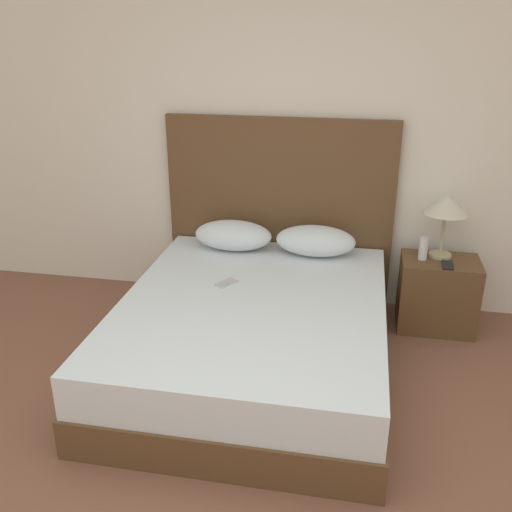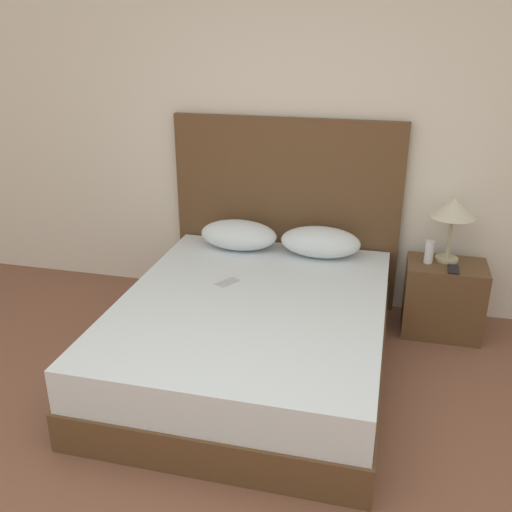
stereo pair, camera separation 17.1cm
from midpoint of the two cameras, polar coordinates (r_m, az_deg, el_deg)
wall_back at (r=4.24m, az=6.29°, el=12.68°), size 10.00×0.06×2.70m
bed at (r=3.61m, az=0.98°, el=-7.87°), size 1.63×2.01×0.48m
headboard at (r=4.35m, az=4.09°, el=4.33°), size 1.71×0.05×1.43m
pillow_left at (r=4.23m, az=-0.58°, el=2.11°), size 0.57×0.32×0.22m
pillow_right at (r=4.13m, az=7.64°, el=1.38°), size 0.57×0.32×0.22m
phone_on_bed at (r=3.71m, az=-1.56°, el=-2.66°), size 0.14×0.16×0.01m
nightstand at (r=4.24m, az=19.32°, el=-4.04°), size 0.53×0.37×0.52m
table_lamp at (r=4.08m, az=20.28°, el=4.35°), size 0.31×0.31×0.45m
phone_on_nightstand at (r=4.05m, az=20.29°, el=-1.27°), size 0.08×0.15×0.01m
toiletry_bottle at (r=4.09m, az=18.08°, el=0.38°), size 0.06×0.06×0.16m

